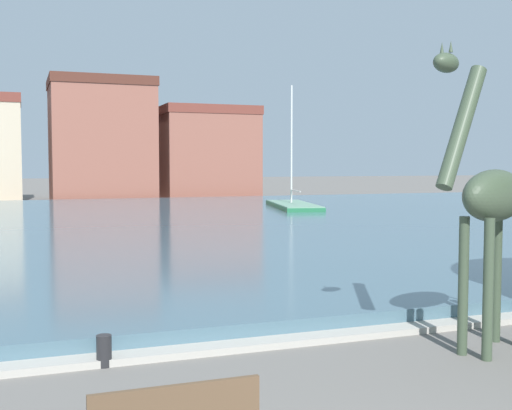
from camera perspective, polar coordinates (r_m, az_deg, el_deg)
harbor_water at (r=32.51m, az=-14.44°, el=-1.79°), size 82.06×43.28×0.37m
quay_edge_coping at (r=11.25m, az=-3.00°, el=-12.50°), size 82.06×0.50×0.12m
giraffe_statue at (r=11.45m, az=20.02°, el=0.29°), size 2.76×1.54×5.02m
sailboat_green at (r=42.66m, az=3.09°, el=-0.18°), size 4.16×9.68×8.32m
mooring_bollard at (r=10.66m, az=-13.30°, el=-12.45°), size 0.24×0.24×0.50m
townhouse_tall_gabled at (r=58.73m, az=-13.52°, el=5.62°), size 8.84×7.88×10.64m
townhouse_narrow_midrow at (r=59.71m, az=-4.19°, el=4.64°), size 8.75×5.51×8.48m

